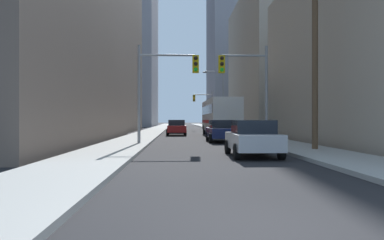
% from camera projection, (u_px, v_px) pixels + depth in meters
% --- Properties ---
extents(ground_plane, '(400.00, 400.00, 0.00)m').
position_uv_depth(ground_plane, '(296.00, 238.00, 5.06)').
color(ground_plane, black).
extents(sidewalk_left, '(2.95, 160.00, 0.15)m').
position_uv_depth(sidewalk_left, '(155.00, 130.00, 54.84)').
color(sidewalk_left, '#9E9E99').
rests_on(sidewalk_left, ground).
extents(sidewalk_right, '(2.95, 160.00, 0.15)m').
position_uv_depth(sidewalk_right, '(221.00, 130.00, 55.20)').
color(sidewalk_right, '#9E9E99').
rests_on(sidewalk_right, ground).
extents(city_bus, '(2.67, 11.53, 3.40)m').
position_uv_depth(city_bus, '(220.00, 116.00, 37.01)').
color(city_bus, silver).
rests_on(city_bus, ground).
extents(sedan_silver, '(1.95, 4.21, 1.52)m').
position_uv_depth(sedan_silver, '(253.00, 138.00, 16.22)').
color(sedan_silver, '#B7BABF').
rests_on(sedan_silver, ground).
extents(sedan_navy, '(1.95, 4.25, 1.52)m').
position_uv_depth(sedan_navy, '(222.00, 131.00, 26.85)').
color(sedan_navy, '#141E4C').
rests_on(sedan_navy, ground).
extents(sedan_red, '(1.95, 4.24, 1.52)m').
position_uv_depth(sedan_red, '(176.00, 127.00, 38.38)').
color(sedan_red, maroon).
rests_on(sedan_red, ground).
extents(sedan_green, '(1.95, 4.22, 1.52)m').
position_uv_depth(sedan_green, '(176.00, 126.00, 45.08)').
color(sedan_green, '#195938').
rests_on(sedan_green, ground).
extents(traffic_signal_near_left, '(3.67, 0.44, 6.00)m').
position_uv_depth(traffic_signal_near_left, '(165.00, 78.00, 23.23)').
color(traffic_signal_near_left, gray).
rests_on(traffic_signal_near_left, ground).
extents(traffic_signal_near_right, '(3.00, 0.44, 6.00)m').
position_uv_depth(traffic_signal_near_right, '(246.00, 79.00, 23.42)').
color(traffic_signal_near_right, gray).
rests_on(traffic_signal_near_right, ground).
extents(traffic_signal_far_right, '(3.08, 0.44, 6.00)m').
position_uv_depth(traffic_signal_far_right, '(204.00, 104.00, 60.00)').
color(traffic_signal_far_right, gray).
rests_on(traffic_signal_far_right, ground).
extents(utility_pole_right, '(2.20, 0.28, 10.38)m').
position_uv_depth(utility_pole_right, '(315.00, 37.00, 18.50)').
color(utility_pole_right, brown).
rests_on(utility_pole_right, ground).
extents(street_lamp_right, '(2.57, 0.32, 7.50)m').
position_uv_depth(street_lamp_right, '(220.00, 94.00, 46.35)').
color(street_lamp_right, gray).
rests_on(street_lamp_right, ground).
extents(building_left_mid_office, '(14.39, 21.00, 33.51)m').
position_uv_depth(building_left_mid_office, '(79.00, 3.00, 50.62)').
color(building_left_mid_office, '#66564C').
rests_on(building_left_mid_office, ground).
extents(building_left_far_tower, '(15.51, 27.96, 57.38)m').
position_uv_depth(building_left_far_tower, '(123.00, 7.00, 93.91)').
color(building_left_far_tower, '#93939E').
rests_on(building_left_far_tower, ground).
extents(building_right_mid_block, '(24.94, 25.74, 19.16)m').
position_uv_depth(building_right_mid_block, '(326.00, 64.00, 56.02)').
color(building_right_mid_block, '#B7A893').
rests_on(building_right_mid_block, ground).
extents(building_right_far_highrise, '(25.28, 24.42, 61.02)m').
position_uv_depth(building_right_far_highrise, '(262.00, 1.00, 95.06)').
color(building_right_far_highrise, '#93939E').
rests_on(building_right_far_highrise, ground).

